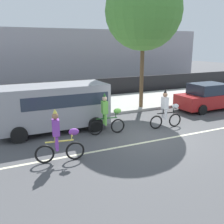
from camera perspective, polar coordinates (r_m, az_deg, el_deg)
The scene contains 11 objects.
ground_plane at distance 11.75m, azimuth 7.78°, elevation -5.44°, with size 80.00×80.00×0.00m, color #4C4C4F.
road_centre_line at distance 11.37m, azimuth 9.15°, elevation -6.19°, with size 36.00×0.14×0.01m, color beige.
sidewalk_curb at distance 17.31m, azimuth -3.96°, elevation 1.48°, with size 60.00×5.00×0.15m, color #ADAAA3.
fence_line at distance 19.86m, azimuth -7.06°, elevation 4.95°, with size 40.00×0.08×1.40m, color black.
building_backdrop at distance 28.10m, azimuth -11.28°, elevation 11.62°, with size 28.00×8.00×5.31m, color #99939E.
parade_cyclist_purple at distance 9.23m, azimuth -11.29°, elevation -5.74°, with size 1.71×0.52×1.92m.
parade_cyclist_lime at distance 11.80m, azimuth -1.07°, elevation -0.93°, with size 1.72×0.51×1.92m.
parade_cyclist_zebra at distance 12.96m, azimuth 11.76°, elevation 0.19°, with size 1.72×0.50×1.92m.
parked_van_grey at distance 12.51m, azimuth -12.36°, elevation 1.69°, with size 5.00×2.22×2.18m.
parked_car_red at distance 17.41m, azimuth 20.18°, elevation 3.05°, with size 4.10×1.92×1.64m.
street_tree_near_lamp at distance 16.35m, azimuth 6.89°, elevation 20.95°, with size 4.52×4.52×7.95m.
Camera 1 is at (-6.10, -9.21, 4.01)m, focal length 42.00 mm.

